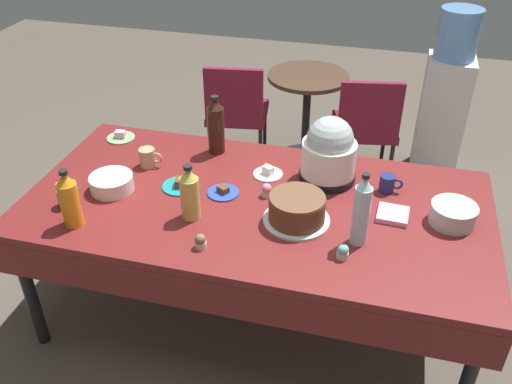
# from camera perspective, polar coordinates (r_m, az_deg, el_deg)

# --- Properties ---
(ground) EXTENTS (9.00, 9.00, 0.00)m
(ground) POSITION_cam_1_polar(r_m,az_deg,el_deg) (3.10, 0.00, -12.37)
(ground) COLOR brown
(potluck_table) EXTENTS (2.20, 1.10, 0.75)m
(potluck_table) POSITION_cam_1_polar(r_m,az_deg,el_deg) (2.65, 0.00, -2.01)
(potluck_table) COLOR maroon
(potluck_table) RESTS_ON ground
(frosted_layer_cake) EXTENTS (0.30, 0.30, 0.13)m
(frosted_layer_cake) POSITION_cam_1_polar(r_m,az_deg,el_deg) (2.45, 4.27, -1.82)
(frosted_layer_cake) COLOR silver
(frosted_layer_cake) RESTS_ON potluck_table
(slow_cooker) EXTENTS (0.28, 0.28, 0.34)m
(slow_cooker) POSITION_cam_1_polar(r_m,az_deg,el_deg) (2.71, 7.60, 4.15)
(slow_cooker) COLOR black
(slow_cooker) RESTS_ON potluck_table
(glass_salad_bowl) EXTENTS (0.21, 0.21, 0.09)m
(glass_salad_bowl) POSITION_cam_1_polar(r_m,az_deg,el_deg) (2.60, 19.82, -2.18)
(glass_salad_bowl) COLOR #B2C6BC
(glass_salad_bowl) RESTS_ON potluck_table
(ceramic_snack_bowl) EXTENTS (0.21, 0.21, 0.08)m
(ceramic_snack_bowl) POSITION_cam_1_polar(r_m,az_deg,el_deg) (2.76, -14.79, 0.91)
(ceramic_snack_bowl) COLOR silver
(ceramic_snack_bowl) RESTS_ON potluck_table
(dessert_plate_white) EXTENTS (0.15, 0.15, 0.05)m
(dessert_plate_white) POSITION_cam_1_polar(r_m,az_deg,el_deg) (2.80, 1.19, 2.02)
(dessert_plate_white) COLOR white
(dessert_plate_white) RESTS_ON potluck_table
(dessert_plate_teal) EXTENTS (0.18, 0.18, 0.05)m
(dessert_plate_teal) POSITION_cam_1_polar(r_m,az_deg,el_deg) (2.73, -7.90, 0.73)
(dessert_plate_teal) COLOR teal
(dessert_plate_teal) RESTS_ON potluck_table
(dessert_plate_sage) EXTENTS (0.16, 0.16, 0.05)m
(dessert_plate_sage) POSITION_cam_1_polar(r_m,az_deg,el_deg) (3.23, -13.90, 5.60)
(dessert_plate_sage) COLOR #8CA87F
(dessert_plate_sage) RESTS_ON potluck_table
(dessert_plate_cobalt) EXTENTS (0.15, 0.15, 0.04)m
(dessert_plate_cobalt) POSITION_cam_1_polar(r_m,az_deg,el_deg) (2.66, -3.44, 0.02)
(dessert_plate_cobalt) COLOR #2D4CB2
(dessert_plate_cobalt) RESTS_ON potluck_table
(cupcake_mint) EXTENTS (0.05, 0.05, 0.07)m
(cupcake_mint) POSITION_cam_1_polar(r_m,az_deg,el_deg) (2.29, 9.02, -6.17)
(cupcake_mint) COLOR beige
(cupcake_mint) RESTS_ON potluck_table
(cupcake_rose) EXTENTS (0.05, 0.05, 0.07)m
(cupcake_rose) POSITION_cam_1_polar(r_m,az_deg,el_deg) (2.63, 1.11, 0.18)
(cupcake_rose) COLOR beige
(cupcake_rose) RESTS_ON potluck_table
(cupcake_berry) EXTENTS (0.05, 0.05, 0.07)m
(cupcake_berry) POSITION_cam_1_polar(r_m,az_deg,el_deg) (2.33, -5.80, -5.14)
(cupcake_berry) COLOR beige
(cupcake_berry) RESTS_ON potluck_table
(soda_bottle_water) EXTENTS (0.07, 0.07, 0.34)m
(soda_bottle_water) POSITION_cam_1_polar(r_m,az_deg,el_deg) (2.31, 10.89, -1.99)
(soda_bottle_water) COLOR silver
(soda_bottle_water) RESTS_ON potluck_table
(soda_bottle_cola) EXTENTS (0.09, 0.09, 0.33)m
(soda_bottle_cola) POSITION_cam_1_polar(r_m,az_deg,el_deg) (2.95, -4.19, 6.82)
(soda_bottle_cola) COLOR #33190F
(soda_bottle_cola) RESTS_ON potluck_table
(soda_bottle_ginger_ale) EXTENTS (0.09, 0.09, 0.27)m
(soda_bottle_ginger_ale) POSITION_cam_1_polar(r_m,az_deg,el_deg) (2.45, -6.90, -0.19)
(soda_bottle_ginger_ale) COLOR gold
(soda_bottle_ginger_ale) RESTS_ON potluck_table
(soda_bottle_orange_juice) EXTENTS (0.09, 0.09, 0.28)m
(soda_bottle_orange_juice) POSITION_cam_1_polar(r_m,az_deg,el_deg) (2.52, -18.84, -0.78)
(soda_bottle_orange_juice) COLOR orange
(soda_bottle_orange_juice) RESTS_ON potluck_table
(coffee_mug_olive) EXTENTS (0.11, 0.07, 0.08)m
(coffee_mug_olive) POSITION_cam_1_polar(r_m,az_deg,el_deg) (2.70, -19.13, -0.58)
(coffee_mug_olive) COLOR olive
(coffee_mug_olive) RESTS_ON potluck_table
(coffee_mug_tan) EXTENTS (0.13, 0.08, 0.10)m
(coffee_mug_tan) POSITION_cam_1_polar(r_m,az_deg,el_deg) (2.91, -11.18, 3.55)
(coffee_mug_tan) COLOR tan
(coffee_mug_tan) RESTS_ON potluck_table
(coffee_mug_navy) EXTENTS (0.11, 0.07, 0.09)m
(coffee_mug_navy) POSITION_cam_1_polar(r_m,az_deg,el_deg) (2.73, 13.54, 0.86)
(coffee_mug_navy) COLOR navy
(coffee_mug_navy) RESTS_ON potluck_table
(paper_napkin_stack) EXTENTS (0.15, 0.15, 0.02)m
(paper_napkin_stack) POSITION_cam_1_polar(r_m,az_deg,el_deg) (2.58, 14.05, -2.28)
(paper_napkin_stack) COLOR pink
(paper_napkin_stack) RESTS_ON potluck_table
(maroon_chair_left) EXTENTS (0.50, 0.50, 0.85)m
(maroon_chair_left) POSITION_cam_1_polar(r_m,az_deg,el_deg) (4.11, -2.05, 8.65)
(maroon_chair_left) COLOR maroon
(maroon_chair_left) RESTS_ON ground
(maroon_chair_right) EXTENTS (0.51, 0.51, 0.85)m
(maroon_chair_right) POSITION_cam_1_polar(r_m,az_deg,el_deg) (3.96, 11.38, 7.01)
(maroon_chair_right) COLOR maroon
(maroon_chair_right) RESTS_ON ground
(round_cafe_table) EXTENTS (0.60, 0.60, 0.72)m
(round_cafe_table) POSITION_cam_1_polar(r_m,az_deg,el_deg) (4.20, 5.31, 9.25)
(round_cafe_table) COLOR #473323
(round_cafe_table) RESTS_ON ground
(water_cooler) EXTENTS (0.32, 0.32, 1.24)m
(water_cooler) POSITION_cam_1_polar(r_m,az_deg,el_deg) (4.24, 19.02, 9.06)
(water_cooler) COLOR silver
(water_cooler) RESTS_ON ground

